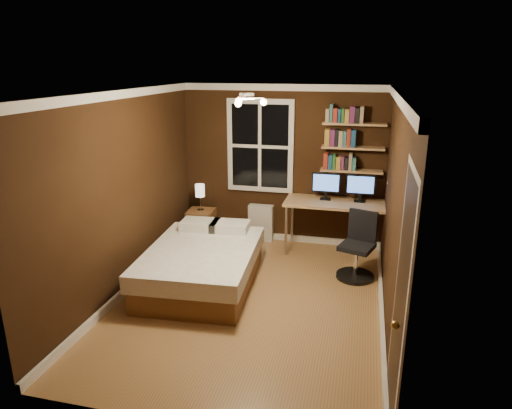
% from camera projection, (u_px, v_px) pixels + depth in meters
% --- Properties ---
extents(floor, '(4.20, 4.20, 0.00)m').
position_uv_depth(floor, '(250.00, 300.00, 5.63)').
color(floor, olive).
rests_on(floor, ground).
extents(wall_back, '(3.20, 0.04, 2.50)m').
position_uv_depth(wall_back, '(282.00, 165.00, 7.21)').
color(wall_back, black).
rests_on(wall_back, ground).
extents(wall_left, '(0.04, 4.20, 2.50)m').
position_uv_depth(wall_left, '(124.00, 194.00, 5.61)').
color(wall_left, black).
rests_on(wall_left, ground).
extents(wall_right, '(0.04, 4.20, 2.50)m').
position_uv_depth(wall_right, '(394.00, 214.00, 4.90)').
color(wall_right, black).
rests_on(wall_right, ground).
extents(ceiling, '(3.20, 4.20, 0.02)m').
position_uv_depth(ceiling, '(249.00, 92.00, 4.89)').
color(ceiling, white).
rests_on(ceiling, wall_back).
extents(window, '(1.06, 0.06, 1.46)m').
position_uv_depth(window, '(260.00, 146.00, 7.16)').
color(window, white).
rests_on(window, wall_back).
extents(door, '(0.03, 0.82, 2.05)m').
position_uv_depth(door, '(399.00, 302.00, 3.53)').
color(door, black).
rests_on(door, ground).
extents(door_knob, '(0.06, 0.06, 0.06)m').
position_uv_depth(door_knob, '(395.00, 325.00, 3.27)').
color(door_knob, '#C29646').
rests_on(door_knob, door).
extents(ceiling_fixture, '(0.44, 0.44, 0.18)m').
position_uv_depth(ceiling_fixture, '(247.00, 102.00, 4.82)').
color(ceiling_fixture, beige).
rests_on(ceiling_fixture, ceiling).
extents(bookshelf_lower, '(0.92, 0.22, 0.03)m').
position_uv_depth(bookshelf_lower, '(351.00, 171.00, 6.85)').
color(bookshelf_lower, tan).
rests_on(bookshelf_lower, wall_back).
extents(books_row_lower, '(0.48, 0.16, 0.23)m').
position_uv_depth(books_row_lower, '(352.00, 162.00, 6.81)').
color(books_row_lower, maroon).
rests_on(books_row_lower, bookshelf_lower).
extents(bookshelf_middle, '(0.92, 0.22, 0.03)m').
position_uv_depth(bookshelf_middle, '(353.00, 148.00, 6.75)').
color(bookshelf_middle, tan).
rests_on(bookshelf_middle, wall_back).
extents(books_row_middle, '(0.42, 0.16, 0.23)m').
position_uv_depth(books_row_middle, '(353.00, 139.00, 6.71)').
color(books_row_middle, navy).
rests_on(books_row_middle, bookshelf_middle).
extents(bookshelf_upper, '(0.92, 0.22, 0.03)m').
position_uv_depth(bookshelf_upper, '(354.00, 124.00, 6.65)').
color(bookshelf_upper, tan).
rests_on(bookshelf_upper, wall_back).
extents(books_row_upper, '(0.54, 0.16, 0.23)m').
position_uv_depth(books_row_upper, '(355.00, 115.00, 6.61)').
color(books_row_upper, '#2A5E28').
rests_on(books_row_upper, bookshelf_upper).
extents(bed, '(1.48, 1.97, 0.64)m').
position_uv_depth(bed, '(202.00, 265.00, 5.96)').
color(bed, brown).
rests_on(bed, ground).
extents(nightstand, '(0.44, 0.44, 0.52)m').
position_uv_depth(nightstand, '(201.00, 225.00, 7.45)').
color(nightstand, brown).
rests_on(nightstand, ground).
extents(bedside_lamp, '(0.15, 0.15, 0.44)m').
position_uv_depth(bedside_lamp, '(200.00, 198.00, 7.31)').
color(bedside_lamp, beige).
rests_on(bedside_lamp, nightstand).
extents(radiator, '(0.40, 0.14, 0.60)m').
position_uv_depth(radiator, '(261.00, 223.00, 7.46)').
color(radiator, silver).
rests_on(radiator, ground).
extents(desk, '(1.71, 0.64, 0.81)m').
position_uv_depth(desk, '(342.00, 206.00, 6.82)').
color(desk, tan).
rests_on(desk, ground).
extents(monitor_left, '(0.43, 0.12, 0.41)m').
position_uv_depth(monitor_left, '(326.00, 186.00, 6.88)').
color(monitor_left, black).
rests_on(monitor_left, desk).
extents(monitor_right, '(0.43, 0.12, 0.41)m').
position_uv_depth(monitor_right, '(360.00, 188.00, 6.76)').
color(monitor_right, black).
rests_on(monitor_right, desk).
extents(desk_lamp, '(0.14, 0.32, 0.44)m').
position_uv_depth(desk_lamp, '(390.00, 192.00, 6.52)').
color(desk_lamp, silver).
rests_on(desk_lamp, desk).
extents(office_chair, '(0.52, 0.52, 0.92)m').
position_uv_depth(office_chair, '(357.00, 254.00, 6.15)').
color(office_chair, black).
rests_on(office_chair, ground).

